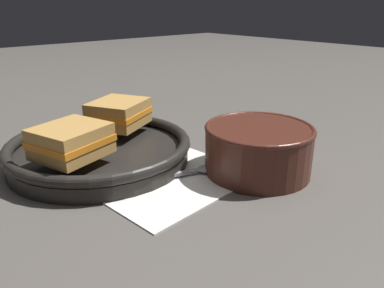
% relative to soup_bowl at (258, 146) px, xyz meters
% --- Properties ---
extents(ground_plane, '(4.00, 4.00, 0.00)m').
position_rel_soup_bowl_xyz_m(ground_plane, '(-0.08, 0.09, -0.04)').
color(ground_plane, '#56514C').
extents(napkin, '(0.24, 0.21, 0.00)m').
position_rel_soup_bowl_xyz_m(napkin, '(-0.12, 0.07, -0.04)').
color(napkin, white).
rests_on(napkin, ground_plane).
extents(soup_bowl, '(0.17, 0.17, 0.08)m').
position_rel_soup_bowl_xyz_m(soup_bowl, '(0.00, 0.00, 0.00)').
color(soup_bowl, '#4C2319').
rests_on(soup_bowl, ground_plane).
extents(spoon, '(0.15, 0.07, 0.01)m').
position_rel_soup_bowl_xyz_m(spoon, '(-0.08, 0.05, -0.04)').
color(spoon, '#9E9EA3').
rests_on(spoon, napkin).
extents(skillet, '(0.31, 0.31, 0.04)m').
position_rel_soup_bowl_xyz_m(skillet, '(-0.17, 0.21, -0.02)').
color(skillet, black).
rests_on(skillet, ground_plane).
extents(sandwich_near_left, '(0.12, 0.11, 0.05)m').
position_rel_soup_bowl_xyz_m(sandwich_near_left, '(-0.23, 0.16, 0.02)').
color(sandwich_near_left, '#C18E47').
rests_on(sandwich_near_left, skillet).
extents(sandwich_near_right, '(0.13, 0.12, 0.05)m').
position_rel_soup_bowl_xyz_m(sandwich_near_right, '(-0.10, 0.25, 0.02)').
color(sandwich_near_right, '#C18E47').
rests_on(sandwich_near_right, skillet).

